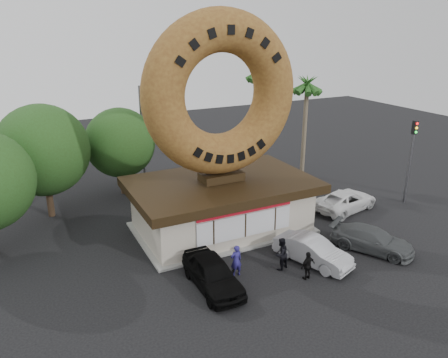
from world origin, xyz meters
name	(u,v)px	position (x,y,z in m)	size (l,w,h in m)	color
ground	(272,274)	(0.00, 0.00, 0.00)	(90.00, 90.00, 0.00)	black
donut_shop	(222,203)	(0.00, 5.98, 1.77)	(11.20, 7.20, 3.80)	beige
giant_donut	(221,94)	(0.00, 6.00, 8.55)	(9.51, 9.51, 2.42)	olive
tree_west	(43,150)	(-9.50, 13.00, 4.64)	(6.00, 6.00, 7.65)	#473321
tree_mid	(120,143)	(-4.00, 15.00, 4.02)	(5.20, 5.20, 6.63)	#473321
palm_near	(261,76)	(7.50, 14.00, 8.41)	(2.60, 2.60, 9.75)	#726651
palm_far	(307,88)	(11.00, 12.50, 7.48)	(2.60, 2.60, 8.75)	#726651
street_lamp	(144,131)	(-1.86, 16.00, 4.48)	(2.11, 0.20, 8.00)	#59595E
traffic_signal	(411,151)	(14.00, 3.99, 3.87)	(0.30, 0.38, 6.07)	#59595E
person_left	(236,261)	(-1.75, 0.73, 0.87)	(0.63, 0.41, 1.73)	navy
person_center	(281,254)	(0.68, 0.24, 0.90)	(0.87, 0.68, 1.79)	black
person_right	(308,266)	(1.37, -1.20, 0.77)	(0.90, 0.38, 1.54)	black
car_black	(213,273)	(-3.29, 0.29, 0.78)	(1.85, 4.61, 1.57)	black
car_silver	(313,251)	(2.58, -0.02, 0.72)	(1.53, 4.40, 1.45)	#A7A8AC
car_grey	(372,240)	(6.52, -0.39, 0.68)	(1.91, 4.69, 1.36)	#535658
car_white	(346,200)	(9.14, 4.84, 0.70)	(2.32, 5.03, 1.40)	white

